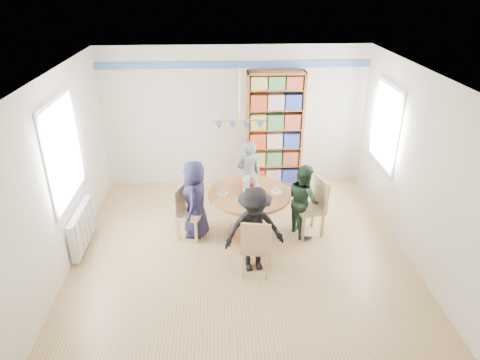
{
  "coord_description": "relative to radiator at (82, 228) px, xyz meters",
  "views": [
    {
      "loc": [
        -0.31,
        -5.35,
        3.87
      ],
      "look_at": [
        0.0,
        0.4,
        1.05
      ],
      "focal_mm": 32.0,
      "sensor_mm": 36.0,
      "label": 1
    }
  ],
  "objects": [
    {
      "name": "chair_left",
      "position": [
        1.56,
        0.24,
        0.12
      ],
      "size": [
        0.48,
        0.48,
        0.85
      ],
      "color": "tan",
      "rests_on": "ground"
    },
    {
      "name": "radiator",
      "position": [
        0.0,
        0.0,
        0.0
      ],
      "size": [
        0.12,
        1.0,
        0.6
      ],
      "color": "silver",
      "rests_on": "ground"
    },
    {
      "name": "person_left",
      "position": [
        1.72,
        0.29,
        0.29
      ],
      "size": [
        0.48,
        0.67,
        1.28
      ],
      "primitive_type": "imported",
      "rotation": [
        0.0,
        0.0,
        -1.68
      ],
      "color": "#1A1937",
      "rests_on": "ground"
    },
    {
      "name": "dining_table",
      "position": [
        2.57,
        0.25,
        0.21
      ],
      "size": [
        1.3,
        1.3,
        0.75
      ],
      "color": "brown",
      "rests_on": "ground"
    },
    {
      "name": "tableware",
      "position": [
        2.55,
        0.28,
        0.46
      ],
      "size": [
        1.02,
        1.02,
        0.27
      ],
      "color": "white",
      "rests_on": "dining_table"
    },
    {
      "name": "chair_far",
      "position": [
        2.55,
        1.27,
        0.16
      ],
      "size": [
        0.5,
        0.5,
        0.93
      ],
      "color": "tan",
      "rests_on": "ground"
    },
    {
      "name": "chair_right",
      "position": [
        3.6,
        0.23,
        0.17
      ],
      "size": [
        0.52,
        0.52,
        0.95
      ],
      "color": "tan",
      "rests_on": "ground"
    },
    {
      "name": "bookshelf",
      "position": [
        3.18,
        2.04,
        0.76
      ],
      "size": [
        1.07,
        0.32,
        2.26
      ],
      "color": "brown",
      "rests_on": "ground"
    },
    {
      "name": "ground",
      "position": [
        2.42,
        -0.3,
        -0.35
      ],
      "size": [
        5.0,
        5.0,
        0.0
      ],
      "primitive_type": "plane",
      "color": "tan"
    },
    {
      "name": "chair_near",
      "position": [
        2.59,
        -0.81,
        0.15
      ],
      "size": [
        0.47,
        0.47,
        0.9
      ],
      "color": "tan",
      "rests_on": "ground"
    },
    {
      "name": "person_right",
      "position": [
        3.43,
        0.25,
        0.25
      ],
      "size": [
        0.61,
        0.69,
        1.2
      ],
      "primitive_type": "imported",
      "rotation": [
        0.0,
        0.0,
        1.88
      ],
      "color": "#193222",
      "rests_on": "ground"
    },
    {
      "name": "person_far",
      "position": [
        2.62,
        1.18,
        0.28
      ],
      "size": [
        0.51,
        0.39,
        1.26
      ],
      "primitive_type": "imported",
      "rotation": [
        0.0,
        0.0,
        3.34
      ],
      "color": "gray",
      "rests_on": "ground"
    },
    {
      "name": "room_shell",
      "position": [
        2.16,
        0.57,
        1.3
      ],
      "size": [
        5.0,
        5.0,
        5.0
      ],
      "color": "white",
      "rests_on": "ground"
    },
    {
      "name": "person_near",
      "position": [
        2.57,
        -0.67,
        0.3
      ],
      "size": [
        0.89,
        0.59,
        1.3
      ],
      "primitive_type": "imported",
      "rotation": [
        0.0,
        0.0,
        0.13
      ],
      "color": "black",
      "rests_on": "ground"
    }
  ]
}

